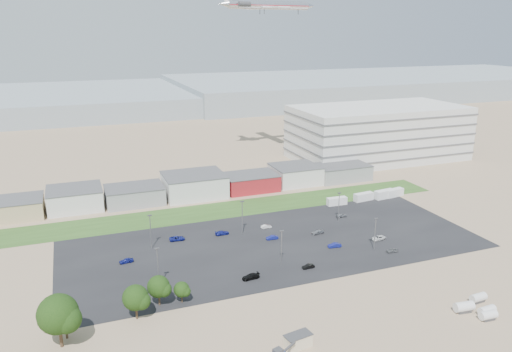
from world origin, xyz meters
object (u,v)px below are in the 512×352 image
parked_car_3 (251,277)px  parked_car_10 (137,299)px  parked_car_9 (177,238)px  storage_tank_nw (464,307)px  parked_car_13 (308,266)px  parked_car_7 (272,238)px  tree_far_left (58,318)px  portable_shed (298,341)px  parked_car_5 (126,261)px  parked_car_8 (341,215)px  airliner (269,5)px  parked_car_1 (335,245)px  parked_car_6 (222,233)px  parked_car_2 (392,250)px  box_trailer_a (337,201)px  parked_car_12 (317,232)px  parked_car_11 (266,227)px  parked_car_0 (378,238)px

parked_car_3 → parked_car_10: size_ratio=1.21×
parked_car_9 → storage_tank_nw: bearing=-135.5°
parked_car_13 → parked_car_7: bearing=-177.6°
tree_far_left → parked_car_7: (58.53, 33.35, -5.73)m
portable_shed → parked_car_5: size_ratio=1.48×
portable_shed → parked_car_8: (43.76, 58.59, -0.78)m
storage_tank_nw → parked_car_8: 60.25m
parked_car_3 → parked_car_5: (-27.91, 20.18, -0.03)m
airliner → parked_car_1: size_ratio=12.30×
portable_shed → parked_car_3: (0.91, 29.25, -0.72)m
parked_car_6 → parked_car_13: bearing=-157.7°
parked_car_1 → parked_car_2: 15.88m
box_trailer_a → parked_car_9: box_trailer_a is taller
portable_shed → parked_car_7: 52.16m
portable_shed → parked_car_13: (16.89, 29.31, -0.82)m
parked_car_13 → parked_car_6: bearing=-155.7°
portable_shed → storage_tank_nw: 39.57m
parked_car_7 → parked_car_8: 29.80m
parked_car_7 → parked_car_12: bearing=87.8°
parked_car_8 → box_trailer_a: bearing=-19.4°
portable_shed → parked_car_1: size_ratio=1.42×
parked_car_11 → parked_car_5: bearing=101.1°
box_trailer_a → parked_car_9: size_ratio=1.59×
parked_car_3 → parked_car_12: bearing=118.6°
parked_car_0 → parked_car_3: (-43.56, -9.11, 0.04)m
portable_shed → parked_car_1: (29.76, 38.38, -0.74)m
portable_shed → parked_car_1: bearing=42.8°
box_trailer_a → parked_car_8: box_trailer_a is taller
parked_car_9 → box_trailer_a: bearing=-75.3°
airliner → parked_car_5: size_ratio=12.81×
airliner → parked_car_9: (-61.03, -79.50, -69.37)m
parked_car_3 → box_trailer_a: bearing=125.0°
parked_car_8 → parked_car_10: size_ratio=0.94×
parked_car_10 → parked_car_13: (44.08, 0.76, 0.01)m
parked_car_1 → parked_car_13: bearing=-47.0°
parked_car_5 → parked_car_6: bearing=100.4°
storage_tank_nw → parked_car_10: 73.19m
box_trailer_a → airliner: airliner is taller
parked_car_7 → parked_car_13: parked_car_7 is taller
parked_car_5 → parked_car_11: size_ratio=1.10×
parked_car_10 → parked_car_12: size_ratio=0.92×
parked_car_8 → parked_car_11: (-26.89, -0.06, -0.05)m
parked_car_0 → parked_car_8: bearing=175.1°
parked_car_0 → parked_car_6: parked_car_6 is taller
portable_shed → parked_car_11: size_ratio=1.63×
parked_car_1 → parked_car_13: parked_car_1 is taller
parked_car_6 → box_trailer_a: bearing=-80.2°
parked_car_11 → parked_car_12: size_ratio=0.83×
portable_shed → box_trailer_a: portable_shed is taller
parked_car_5 → parked_car_8: (70.76, 9.16, -0.03)m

